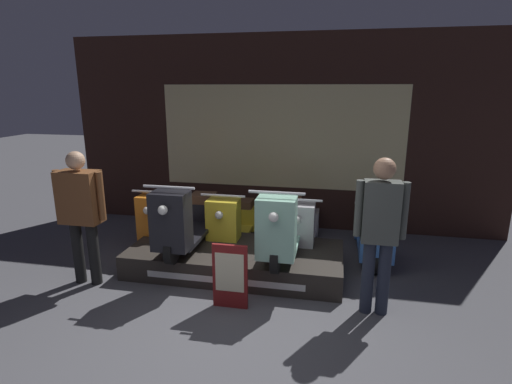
# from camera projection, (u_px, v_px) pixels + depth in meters

# --- Properties ---
(ground_plane) EXTENTS (30.00, 30.00, 0.00)m
(ground_plane) POSITION_uv_depth(u_px,v_px,m) (226.00, 346.00, 3.75)
(ground_plane) COLOR #4C4C51
(shop_wall_back) EXTENTS (7.30, 0.09, 3.20)m
(shop_wall_back) POSITION_uv_depth(u_px,v_px,m) (281.00, 134.00, 6.65)
(shop_wall_back) COLOR #331E19
(shop_wall_back) RESTS_ON ground_plane
(display_platform) EXTENTS (2.76, 1.18, 0.32)m
(display_platform) POSITION_uv_depth(u_px,v_px,m) (236.00, 259.00, 5.26)
(display_platform) COLOR #2D2823
(display_platform) RESTS_ON ground_plane
(scooter_display_left) EXTENTS (0.62, 1.61, 0.95)m
(scooter_display_left) POSITION_uv_depth(u_px,v_px,m) (188.00, 220.00, 5.19)
(scooter_display_left) COLOR black
(scooter_display_left) RESTS_ON display_platform
(scooter_display_right) EXTENTS (0.62, 1.61, 0.95)m
(scooter_display_right) POSITION_uv_depth(u_px,v_px,m) (282.00, 226.00, 4.95)
(scooter_display_right) COLOR black
(scooter_display_right) RESTS_ON display_platform
(scooter_backrow_0) EXTENTS (0.62, 1.61, 0.95)m
(scooter_backrow_0) POSITION_uv_depth(u_px,v_px,m) (170.00, 218.00, 6.23)
(scooter_backrow_0) COLOR black
(scooter_backrow_0) RESTS_ON ground_plane
(scooter_backrow_1) EXTENTS (0.62, 1.61, 0.95)m
(scooter_backrow_1) POSITION_uv_depth(u_px,v_px,m) (233.00, 223.00, 6.04)
(scooter_backrow_1) COLOR black
(scooter_backrow_1) RESTS_ON ground_plane
(scooter_backrow_2) EXTENTS (0.62, 1.61, 0.95)m
(scooter_backrow_2) POSITION_uv_depth(u_px,v_px,m) (301.00, 227.00, 5.84)
(scooter_backrow_2) COLOR black
(scooter_backrow_2) RESTS_ON ground_plane
(scooter_backrow_3) EXTENTS (0.62, 1.61, 0.95)m
(scooter_backrow_3) POSITION_uv_depth(u_px,v_px,m) (373.00, 232.00, 5.64)
(scooter_backrow_3) COLOR black
(scooter_backrow_3) RESTS_ON ground_plane
(person_left_browsing) EXTENTS (0.64, 0.27, 1.65)m
(person_left_browsing) POSITION_uv_depth(u_px,v_px,m) (81.00, 206.00, 4.72)
(person_left_browsing) COLOR black
(person_left_browsing) RESTS_ON ground_plane
(person_right_browsing) EXTENTS (0.52, 0.22, 1.69)m
(person_right_browsing) POSITION_uv_depth(u_px,v_px,m) (380.00, 227.00, 4.07)
(person_right_browsing) COLOR #232838
(person_right_browsing) RESTS_ON ground_plane
(price_sign_board) EXTENTS (0.39, 0.04, 0.74)m
(price_sign_board) POSITION_uv_depth(u_px,v_px,m) (230.00, 276.00, 4.32)
(price_sign_board) COLOR maroon
(price_sign_board) RESTS_ON ground_plane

